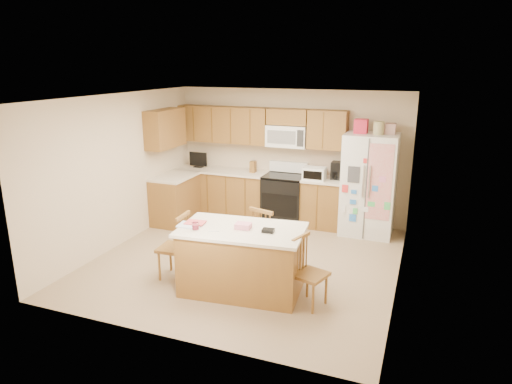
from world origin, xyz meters
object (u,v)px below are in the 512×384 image
at_px(stove, 284,198).
at_px(windsor_chair_right, 309,274).
at_px(windsor_chair_back, 267,240).
at_px(refrigerator, 369,184).
at_px(windsor_chair_left, 175,247).
at_px(island, 242,259).

relative_size(stove, windsor_chair_right, 1.25).
xyz_separation_m(stove, windsor_chair_back, (0.40, -2.15, -0.01)).
height_order(refrigerator, windsor_chair_back, refrigerator).
xyz_separation_m(stove, refrigerator, (1.57, -0.06, 0.45)).
relative_size(stove, windsor_chair_left, 1.18).
bearing_deg(stove, windsor_chair_left, -104.40).
relative_size(windsor_chair_left, windsor_chair_right, 1.06).
xyz_separation_m(refrigerator, island, (-1.27, -2.80, -0.47)).
relative_size(refrigerator, windsor_chair_back, 2.08).
relative_size(windsor_chair_left, windsor_chair_back, 0.98).
bearing_deg(windsor_chair_back, stove, 100.66).
bearing_deg(windsor_chair_right, island, 176.73).
relative_size(island, windsor_chair_right, 1.89).
bearing_deg(island, refrigerator, 65.70).
bearing_deg(windsor_chair_left, windsor_chair_right, -2.44).
height_order(stove, windsor_chair_back, stove).
bearing_deg(windsor_chair_left, windsor_chair_back, 31.28).
bearing_deg(refrigerator, stove, 177.70).
height_order(island, windsor_chair_back, same).
distance_m(refrigerator, windsor_chair_left, 3.63).
height_order(stove, windsor_chair_left, stove).
relative_size(windsor_chair_back, windsor_chair_right, 1.08).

